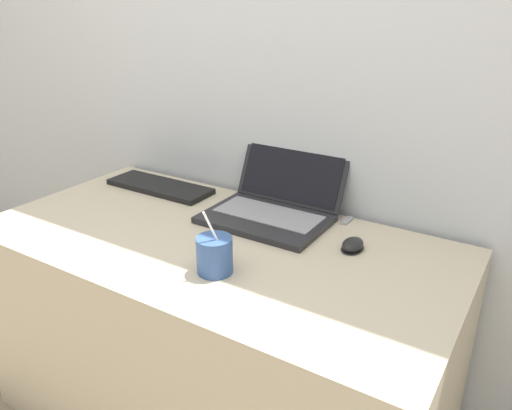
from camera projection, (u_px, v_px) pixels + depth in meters
The scene contains 7 objects.
wall_back at pixel (283, 39), 1.60m from camera, with size 7.00×0.04×2.50m.
desk at pixel (217, 335), 1.63m from camera, with size 1.44×0.73×0.70m.
laptop at pixel (274, 203), 1.63m from camera, with size 0.39×0.36×0.22m.
drink_cup at pixel (215, 254), 1.29m from camera, with size 0.09×0.09×0.18m.
computer_mouse at pixel (353, 245), 1.42m from camera, with size 0.06×0.09×0.03m.
external_keyboard at pixel (160, 186), 1.88m from camera, with size 0.42×0.14×0.02m.
usb_stick at pixel (347, 221), 1.60m from camera, with size 0.02×0.06×0.01m.
Camera 1 is at (0.82, -0.70, 1.37)m, focal length 35.00 mm.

